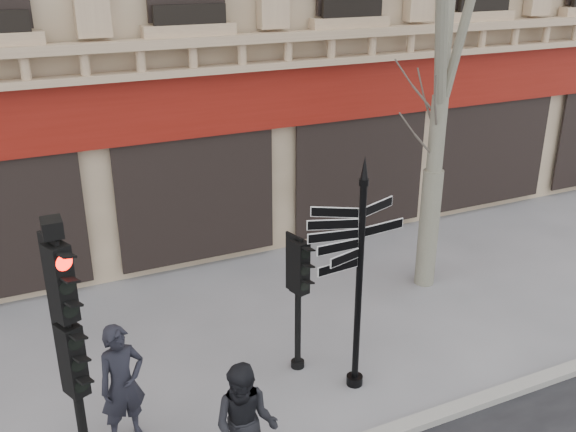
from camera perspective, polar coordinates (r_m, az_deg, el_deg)
name	(u,v)px	position (r m, az deg, el deg)	size (l,w,h in m)	color
ground	(298,394)	(10.42, 0.89, -15.55)	(80.00, 80.00, 0.00)	slate
fingerpost	(361,238)	(9.38, 6.53, -1.99)	(1.72, 1.72, 3.81)	black
traffic_signal_main	(68,330)	(7.93, -19.00, -9.54)	(0.50, 0.43, 3.76)	black
traffic_signal_secondary	(298,281)	(10.15, 0.91, -5.76)	(0.45, 0.36, 2.32)	black
pedestrian_a	(122,384)	(9.39, -14.52, -14.29)	(0.66, 0.44, 1.82)	black
pedestrian_b	(245,426)	(8.52, -3.80, -18.12)	(0.85, 0.66, 1.76)	black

